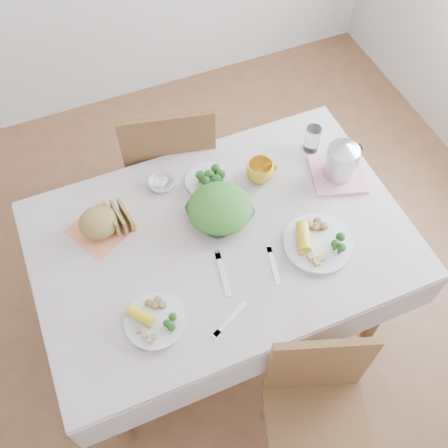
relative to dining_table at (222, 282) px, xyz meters
name	(u,v)px	position (x,y,z in m)	size (l,w,h in m)	color
floor	(222,315)	(0.00, 0.00, -0.38)	(3.60, 3.60, 0.00)	brown
dining_table	(222,282)	(0.00, 0.00, 0.00)	(1.40, 0.90, 0.75)	brown
tablecloth	(221,238)	(0.00, 0.00, 0.38)	(1.50, 1.00, 0.01)	beige
chair_near	(319,427)	(0.09, -0.76, 0.09)	(0.39, 0.39, 0.87)	brown
chair_far	(170,161)	(0.00, 0.71, 0.09)	(0.44, 0.44, 0.98)	brown
salad_bowl	(220,213)	(0.03, 0.09, 0.42)	(0.25, 0.25, 0.06)	white
dinner_plate_left	(155,321)	(-0.36, -0.25, 0.40)	(0.23, 0.23, 0.02)	white
dinner_plate_right	(318,244)	(0.34, -0.18, 0.40)	(0.28, 0.28, 0.02)	white
broccoli_plate	(209,181)	(0.06, 0.28, 0.40)	(0.21, 0.21, 0.02)	beige
napkin	(101,229)	(-0.44, 0.22, 0.39)	(0.21, 0.21, 0.00)	#FE8655
bread_loaf	(98,221)	(-0.44, 0.22, 0.45)	(0.16, 0.15, 0.10)	olive
fruit_bowl	(162,184)	(-0.14, 0.34, 0.40)	(0.11, 0.11, 0.04)	white
yellow_mug	(260,171)	(0.27, 0.22, 0.43)	(0.12, 0.12, 0.09)	gold
glass_tumbler	(312,139)	(0.55, 0.28, 0.45)	(0.07, 0.07, 0.13)	white
pink_tray	(337,174)	(0.59, 0.10, 0.40)	(0.23, 0.23, 0.02)	pink
electric_kettle	(342,157)	(0.59, 0.10, 0.51)	(0.13, 0.13, 0.19)	#B2B5BA
fork_left	(223,274)	(-0.06, -0.16, 0.39)	(0.02, 0.20, 0.00)	silver
fork_right	(274,265)	(0.14, -0.20, 0.39)	(0.02, 0.17, 0.00)	silver
knife	(230,319)	(-0.11, -0.34, 0.39)	(0.02, 0.17, 0.00)	silver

